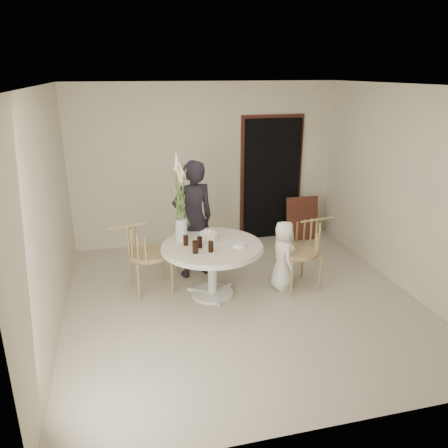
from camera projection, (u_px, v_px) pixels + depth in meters
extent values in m
plane|color=beige|center=(243.00, 300.00, 5.74)|extent=(4.50, 4.50, 0.00)
plane|color=white|center=(246.00, 85.00, 4.84)|extent=(4.50, 4.50, 0.00)
plane|color=beige|center=(207.00, 165.00, 7.35)|extent=(4.50, 0.00, 4.50)
plane|color=beige|center=(330.00, 286.00, 3.23)|extent=(4.50, 0.00, 4.50)
plane|color=beige|center=(47.00, 216.00, 4.78)|extent=(0.00, 4.50, 4.50)
plane|color=beige|center=(407.00, 190.00, 5.80)|extent=(0.00, 4.50, 4.50)
cube|color=black|center=(272.00, 179.00, 7.65)|extent=(1.00, 0.10, 2.10)
cube|color=#50291B|center=(271.00, 176.00, 7.67)|extent=(1.12, 0.03, 2.22)
cylinder|color=silver|center=(213.00, 293.00, 5.88)|extent=(0.56, 0.56, 0.04)
cylinder|color=silver|center=(212.00, 271.00, 5.77)|extent=(0.12, 0.12, 0.65)
cylinder|color=silver|center=(212.00, 248.00, 5.66)|extent=(1.33, 1.33, 0.03)
cylinder|color=white|center=(212.00, 246.00, 5.65)|extent=(1.30, 1.30, 0.04)
cube|color=#50291B|center=(302.00, 218.00, 7.71)|extent=(0.58, 0.19, 0.77)
cylinder|color=#A28A58|center=(177.00, 259.00, 6.50)|extent=(0.03, 0.03, 0.40)
cylinder|color=#A28A58|center=(200.00, 261.00, 6.45)|extent=(0.03, 0.03, 0.40)
cylinder|color=#A28A58|center=(182.00, 250.00, 6.83)|extent=(0.03, 0.03, 0.40)
cylinder|color=#A28A58|center=(205.00, 251.00, 6.78)|extent=(0.03, 0.03, 0.40)
cylinder|color=#A28A58|center=(191.00, 242.00, 6.56)|extent=(0.45, 0.45, 0.04)
cylinder|color=#A28A58|center=(275.00, 266.00, 6.15)|extent=(0.03, 0.03, 0.50)
cylinder|color=#A28A58|center=(292.00, 279.00, 5.76)|extent=(0.03, 0.03, 0.50)
cylinder|color=#A28A58|center=(302.00, 261.00, 6.31)|extent=(0.03, 0.03, 0.50)
cylinder|color=#A28A58|center=(320.00, 274.00, 5.92)|extent=(0.03, 0.03, 0.50)
cylinder|color=#A28A58|center=(298.00, 252.00, 5.95)|extent=(0.56, 0.56, 0.06)
cylinder|color=#A28A58|center=(172.00, 276.00, 5.83)|extent=(0.03, 0.03, 0.51)
cylinder|color=#A28A58|center=(162.00, 263.00, 6.22)|extent=(0.03, 0.03, 0.51)
cylinder|color=#A28A58|center=(139.00, 283.00, 5.65)|extent=(0.03, 0.03, 0.51)
cylinder|color=#A28A58|center=(130.00, 269.00, 6.04)|extent=(0.03, 0.03, 0.51)
cylinder|color=#A28A58|center=(150.00, 254.00, 5.85)|extent=(0.57, 0.57, 0.06)
imported|color=black|center=(193.00, 219.00, 6.20)|extent=(0.71, 0.55, 1.71)
imported|color=white|center=(283.00, 256.00, 5.91)|extent=(0.32, 0.48, 0.97)
cylinder|color=white|center=(209.00, 236.00, 5.77)|extent=(0.23, 0.23, 0.11)
cylinder|color=#FFDDA1|center=(209.00, 231.00, 5.74)|extent=(0.01, 0.01, 0.05)
cylinder|color=#FFDDA1|center=(211.00, 230.00, 5.77)|extent=(0.01, 0.01, 0.05)
cylinder|color=#FFDDA1|center=(206.00, 230.00, 5.75)|extent=(0.01, 0.01, 0.05)
cylinder|color=black|center=(195.00, 247.00, 5.36)|extent=(0.09, 0.09, 0.16)
cylinder|color=black|center=(211.00, 247.00, 5.39)|extent=(0.09, 0.09, 0.14)
cylinder|color=black|center=(186.00, 240.00, 5.60)|extent=(0.07, 0.07, 0.13)
cylinder|color=black|center=(200.00, 242.00, 5.52)|extent=(0.08, 0.08, 0.14)
cylinder|color=white|center=(240.00, 245.00, 5.57)|extent=(0.23, 0.23, 0.05)
cylinder|color=silver|center=(181.00, 230.00, 5.73)|extent=(0.16, 0.16, 0.30)
cylinder|color=#527532|center=(183.00, 202.00, 5.62)|extent=(0.01, 0.01, 0.75)
cone|color=white|center=(182.00, 173.00, 5.49)|extent=(0.08, 0.08, 0.19)
cylinder|color=#527532|center=(180.00, 199.00, 5.62)|extent=(0.01, 0.01, 0.82)
cone|color=white|center=(179.00, 168.00, 5.49)|extent=(0.08, 0.08, 0.19)
cylinder|color=#527532|center=(178.00, 197.00, 5.60)|extent=(0.01, 0.01, 0.88)
cone|color=white|center=(177.00, 163.00, 5.45)|extent=(0.08, 0.08, 0.19)
cylinder|color=#527532|center=(178.00, 195.00, 5.56)|extent=(0.01, 0.01, 0.94)
cone|color=white|center=(176.00, 159.00, 5.40)|extent=(0.08, 0.08, 0.19)
cylinder|color=#527532|center=(180.00, 203.00, 5.57)|extent=(0.01, 0.01, 0.75)
cone|color=white|center=(179.00, 174.00, 5.45)|extent=(0.08, 0.08, 0.19)
cylinder|color=#527532|center=(182.00, 200.00, 5.58)|extent=(0.01, 0.01, 0.82)
cone|color=white|center=(181.00, 169.00, 5.44)|extent=(0.08, 0.08, 0.19)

